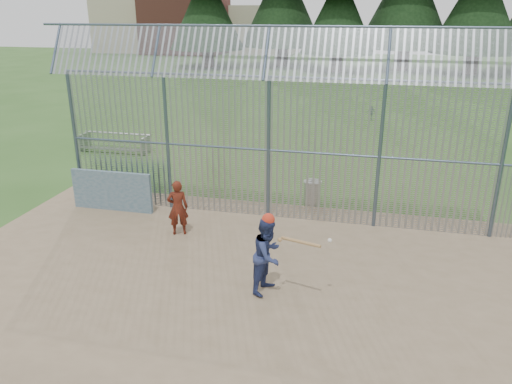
% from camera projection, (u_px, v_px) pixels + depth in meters
% --- Properties ---
extents(ground, '(120.00, 120.00, 0.00)m').
position_uv_depth(ground, '(236.00, 275.00, 11.33)').
color(ground, '#2D511E').
rests_on(ground, ground).
extents(dirt_infield, '(14.00, 10.00, 0.02)m').
position_uv_depth(dirt_infield, '(230.00, 286.00, 10.87)').
color(dirt_infield, '#756047').
rests_on(dirt_infield, ground).
extents(dugout_wall, '(2.50, 0.12, 1.20)m').
position_uv_depth(dugout_wall, '(112.00, 191.00, 14.75)').
color(dugout_wall, '#38566B').
rests_on(dugout_wall, dirt_infield).
extents(batter, '(0.83, 0.95, 1.66)m').
position_uv_depth(batter, '(268.00, 255.00, 10.42)').
color(batter, navy).
rests_on(batter, dirt_infield).
extents(onlooker, '(0.64, 0.54, 1.50)m').
position_uv_depth(onlooker, '(178.00, 208.00, 13.11)').
color(onlooker, maroon).
rests_on(onlooker, dirt_infield).
extents(bg_kid_seated, '(0.50, 0.29, 0.79)m').
position_uv_depth(bg_kid_seated, '(371.00, 113.00, 26.79)').
color(bg_kid_seated, slate).
rests_on(bg_kid_seated, ground).
extents(batting_gear, '(1.44, 0.43, 0.53)m').
position_uv_depth(batting_gear, '(275.00, 224.00, 10.10)').
color(batting_gear, red).
rests_on(batting_gear, ground).
extents(trash_can, '(0.56, 0.56, 0.82)m').
position_uv_depth(trash_can, '(312.00, 192.00, 15.31)').
color(trash_can, '#96989E').
rests_on(trash_can, ground).
extents(bleacher, '(3.00, 0.95, 0.72)m').
position_uv_depth(bleacher, '(115.00, 142.00, 20.96)').
color(bleacher, slate).
rests_on(bleacher, ground).
extents(backstop_fence, '(20.09, 0.81, 5.30)m').
position_uv_depth(backstop_fence, '(335.00, 142.00, 13.25)').
color(backstop_fence, '#47566B').
rests_on(backstop_fence, ground).
extents(distant_buildings, '(26.50, 10.50, 8.00)m').
position_uv_depth(distant_buildings, '(181.00, 24.00, 66.63)').
color(distant_buildings, brown).
rests_on(distant_buildings, ground).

